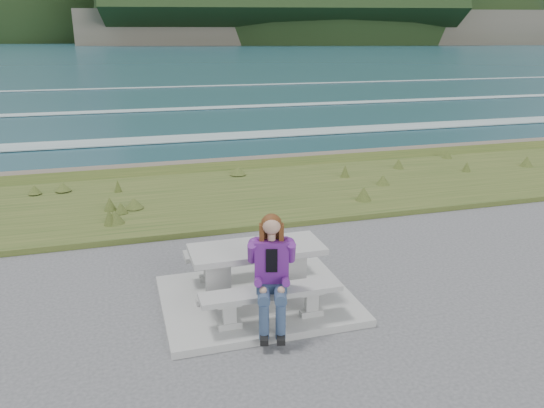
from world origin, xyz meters
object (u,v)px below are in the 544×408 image
bench_landward (271,297)px  bench_seaward (245,254)px  picnic_table (257,258)px  seated_woman (272,289)px

bench_landward → bench_seaward: same height
picnic_table → bench_seaward: size_ratio=1.00×
picnic_table → bench_landward: 0.74m
bench_landward → bench_seaward: 1.40m
picnic_table → seated_woman: 0.83m
bench_landward → bench_seaward: size_ratio=1.00×
seated_woman → bench_landward: bearing=91.1°
bench_landward → seated_woman: (-0.03, -0.13, 0.18)m
picnic_table → bench_seaward: 0.74m
picnic_table → seated_woman: seated_woman is taller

